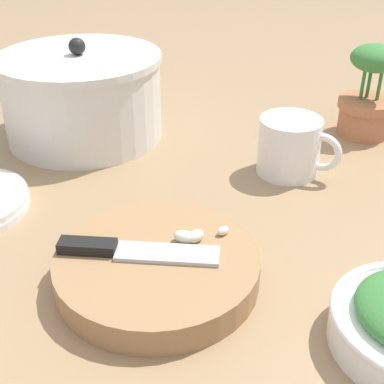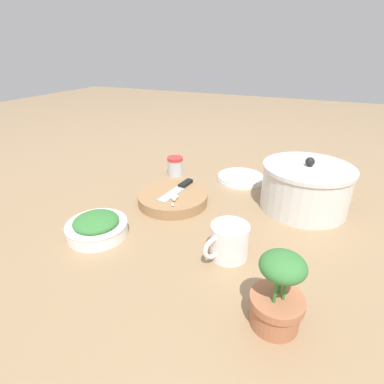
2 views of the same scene
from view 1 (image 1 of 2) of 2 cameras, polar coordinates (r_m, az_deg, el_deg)
name	(u,v)px [view 1 (image 1 of 2)]	position (r m, az deg, el deg)	size (l,w,h in m)	color
ground_plane	(188,234)	(0.70, -0.41, -4.47)	(5.00, 5.00, 0.00)	#997A56
cutting_board	(157,268)	(0.61, -3.74, -8.11)	(0.23, 0.23, 0.03)	#9E754C
chef_knife	(128,250)	(0.61, -6.80, -6.17)	(0.18, 0.05, 0.01)	black
garlic_cloves	(194,236)	(0.62, 0.20, -4.69)	(0.07, 0.03, 0.01)	silver
coffee_mug	(290,146)	(0.83, 10.46, 4.80)	(0.12, 0.10, 0.09)	white
stock_pot	(82,97)	(0.95, -11.61, 9.95)	(0.28, 0.28, 0.17)	silver
potted_herb	(368,97)	(0.99, 18.30, 9.58)	(0.10, 0.10, 0.16)	#B26B47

